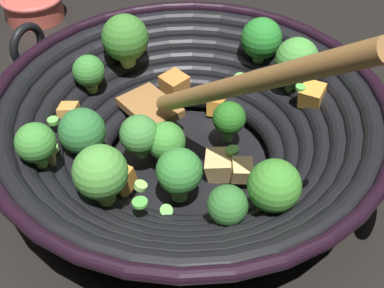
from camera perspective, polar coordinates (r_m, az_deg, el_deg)
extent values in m
plane|color=black|center=(0.58, -0.36, -2.57)|extent=(4.00, 4.00, 0.00)
cylinder|color=black|center=(0.57, -0.36, -2.22)|extent=(0.18, 0.18, 0.01)
torus|color=black|center=(0.56, -0.36, -1.12)|extent=(0.23, 0.23, 0.02)
torus|color=black|center=(0.56, -0.37, -0.34)|extent=(0.26, 0.26, 0.02)
torus|color=black|center=(0.55, -0.37, 0.45)|extent=(0.29, 0.29, 0.02)
torus|color=black|center=(0.54, -0.38, 1.27)|extent=(0.32, 0.32, 0.02)
torus|color=black|center=(0.53, -0.38, 2.11)|extent=(0.34, 0.34, 0.02)
torus|color=black|center=(0.53, -0.39, 2.97)|extent=(0.37, 0.37, 0.02)
torus|color=black|center=(0.52, -0.39, 3.85)|extent=(0.40, 0.40, 0.02)
torus|color=black|center=(0.51, -0.40, 4.76)|extent=(0.42, 0.42, 0.01)
torus|color=black|center=(0.63, -18.29, 10.72)|extent=(0.02, 0.05, 0.05)
cylinder|color=#609F47|center=(0.47, 9.02, -6.95)|extent=(0.02, 0.02, 0.01)
sphere|color=#429330|center=(0.45, 9.40, -4.73)|extent=(0.05, 0.05, 0.05)
cylinder|color=#86AF5B|center=(0.47, 3.93, -8.81)|extent=(0.02, 0.02, 0.02)
sphere|color=#337330|center=(0.46, 4.07, -7.00)|extent=(0.04, 0.04, 0.04)
cylinder|color=#86C350|center=(0.49, -16.92, -1.80)|extent=(0.02, 0.02, 0.02)
sphere|color=#429238|center=(0.48, -17.47, 0.15)|extent=(0.04, 0.04, 0.04)
cylinder|color=#7CA847|center=(0.60, -11.45, 6.48)|extent=(0.02, 0.02, 0.02)
sphere|color=#3C8735|center=(0.59, -11.74, 8.19)|extent=(0.04, 0.04, 0.04)
cylinder|color=olive|center=(0.47, -10.01, -5.61)|extent=(0.03, 0.03, 0.02)
sphere|color=#519E3E|center=(0.45, -10.45, -3.17)|extent=(0.05, 0.05, 0.05)
cylinder|color=#87B05B|center=(0.62, -7.40, 9.57)|extent=(0.02, 0.03, 0.02)
sphere|color=#3C7E2D|center=(0.61, -7.66, 11.95)|extent=(0.06, 0.06, 0.06)
cylinder|color=#649D3E|center=(0.52, -1.42, -5.34)|extent=(0.02, 0.02, 0.02)
sphere|color=#388937|center=(0.50, -1.47, -3.11)|extent=(0.05, 0.05, 0.05)
cylinder|color=#569F4A|center=(0.57, 4.15, 1.18)|extent=(0.02, 0.02, 0.02)
sphere|color=#276D1E|center=(0.56, 4.27, 2.97)|extent=(0.04, 0.04, 0.04)
cylinder|color=#57924D|center=(0.60, 11.47, 6.97)|extent=(0.02, 0.02, 0.02)
sphere|color=#4FA342|center=(0.58, 11.90, 9.48)|extent=(0.05, 0.05, 0.05)
cylinder|color=#57A33E|center=(0.55, -5.85, -0.78)|extent=(0.01, 0.02, 0.02)
sphere|color=#428B3D|center=(0.53, -6.04, 1.10)|extent=(0.04, 0.04, 0.04)
cylinder|color=#659541|center=(0.54, -12.04, -0.69)|extent=(0.02, 0.02, 0.01)
sphere|color=#2F7738|center=(0.52, -12.46, 1.44)|extent=(0.05, 0.05, 0.05)
cylinder|color=#68A348|center=(0.64, 7.77, 9.61)|extent=(0.02, 0.02, 0.02)
sphere|color=#28832C|center=(0.62, 8.03, 11.85)|extent=(0.05, 0.05, 0.05)
cylinder|color=#7FBB53|center=(0.56, -2.90, -1.64)|extent=(0.02, 0.02, 0.02)
sphere|color=#429136|center=(0.54, -3.00, 0.34)|extent=(0.04, 0.04, 0.04)
cube|color=orange|center=(0.51, -8.45, -4.07)|extent=(0.03, 0.03, 0.03)
cube|color=#DEB570|center=(0.54, 2.97, -2.76)|extent=(0.04, 0.04, 0.04)
cube|color=orange|center=(0.62, 2.83, 4.32)|extent=(0.03, 0.03, 0.03)
cube|color=orange|center=(0.63, -2.04, 6.67)|extent=(0.03, 0.03, 0.03)
cube|color=#EAAB72|center=(0.51, -16.78, -1.01)|extent=(0.03, 0.03, 0.02)
cube|color=gold|center=(0.58, 13.56, 5.40)|extent=(0.03, 0.03, 0.03)
cube|color=gold|center=(0.57, -13.86, 3.43)|extent=(0.03, 0.03, 0.02)
cube|color=#E6BE72|center=(0.53, 5.75, -2.96)|extent=(0.03, 0.03, 0.03)
cylinder|color=#6BC651|center=(0.60, 5.69, 7.42)|extent=(0.01, 0.02, 0.01)
cylinder|color=#6BC651|center=(0.62, -4.20, 5.26)|extent=(0.02, 0.02, 0.01)
cylinder|color=#6BC651|center=(0.46, 9.06, -5.57)|extent=(0.01, 0.01, 0.01)
cylinder|color=#99D166|center=(0.52, -15.83, -0.52)|extent=(0.02, 0.02, 0.01)
cylinder|color=#6BC651|center=(0.53, 4.68, -0.70)|extent=(0.02, 0.02, 0.01)
cylinder|color=#6BC651|center=(0.49, -2.98, -7.63)|extent=(0.02, 0.02, 0.01)
cylinder|color=#6BC651|center=(0.54, -15.62, 2.57)|extent=(0.01, 0.01, 0.00)
cylinder|color=#56B247|center=(0.57, 12.28, 6.31)|extent=(0.01, 0.01, 0.01)
cylinder|color=#99D166|center=(0.48, -5.91, -4.78)|extent=(0.02, 0.02, 0.01)
cylinder|color=#56B247|center=(0.46, -5.98, -6.69)|extent=(0.02, 0.02, 0.00)
cube|color=#9E6B38|center=(0.59, -4.82, 4.24)|extent=(0.08, 0.07, 0.01)
cylinder|color=#A6723C|center=(0.43, 5.68, 6.77)|extent=(0.24, 0.08, 0.20)
cylinder|color=#D15647|center=(0.88, -17.64, 14.69)|extent=(0.09, 0.09, 0.04)
cylinder|color=#6BC651|center=(0.86, -18.24, 13.91)|extent=(0.02, 0.02, 0.01)
cylinder|color=#6BC651|center=(0.88, -19.17, 14.27)|extent=(0.02, 0.02, 0.01)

